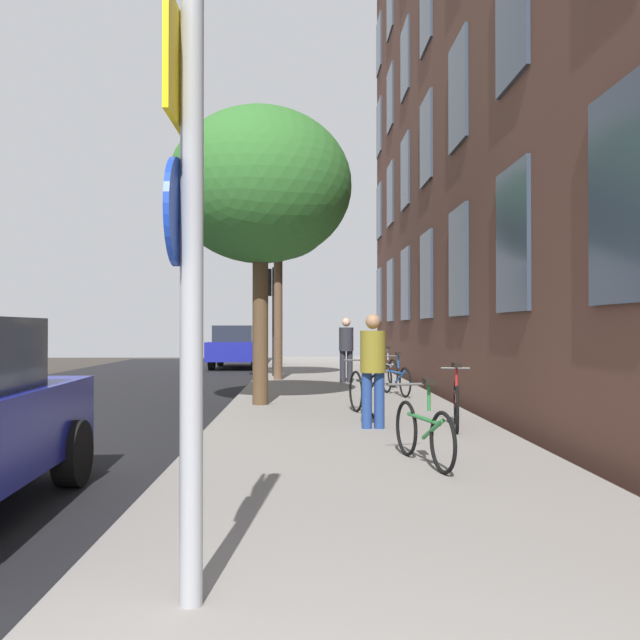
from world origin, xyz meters
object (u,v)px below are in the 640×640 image
Objects in this scene: bicycle_1 at (456,403)px; bicycle_2 at (365,392)px; bicycle_0 at (424,431)px; tree_near at (260,187)px; bicycle_4 at (386,370)px; bicycle_3 at (396,378)px; pedestrian_0 at (373,363)px; traffic_light at (271,301)px; tree_far at (278,213)px; pedestrian_1 at (346,346)px; sign_post at (187,237)px; car_1 at (237,346)px.

bicycle_2 reaches higher than bicycle_1.
bicycle_2 reaches higher than bicycle_0.
bicycle_0 is 2.79m from bicycle_1.
tree_near is 6.22m from bicycle_4.
tree_near reaches higher than bicycle_2.
pedestrian_0 is (-0.97, -4.93, 0.57)m from bicycle_3.
pedestrian_0 is at bearing -80.01° from traffic_light.
tree_near is (0.16, -7.87, 1.83)m from traffic_light.
tree_far is 3.53× the size of pedestrian_1.
traffic_light is at bearing 105.77° from bicycle_1.
bicycle_3 is at bearing 92.37° from bicycle_1.
tree_near reaches higher than bicycle_4.
bicycle_0 is at bearing 63.28° from sign_post.
car_1 is (-4.57, 9.83, 0.34)m from bicycle_4.
bicycle_3 is at bearing -91.82° from bicycle_4.
pedestrian_1 is 9.45m from car_1.
sign_post is 2.03× the size of bicycle_4.
car_1 reaches higher than bicycle_4.
bicycle_2 is 16.06m from car_1.
pedestrian_0 is 0.96× the size of pedestrian_1.
pedestrian_1 reaches higher than bicycle_4.
sign_post is 23.59m from car_1.
bicycle_1 is at bearing -1.07° from pedestrian_0.
bicycle_0 is (1.86, 3.69, -1.54)m from sign_post.
traffic_light reaches higher than bicycle_3.
sign_post reaches higher than bicycle_0.
bicycle_0 is at bearing -81.01° from tree_far.
bicycle_1 is 1.89m from bicycle_2.
bicycle_1 is at bearing -47.12° from tree_near.
bicycle_0 is 0.98× the size of bicycle_4.
bicycle_1 is (3.12, -11.06, -1.85)m from traffic_light.
tree_near is 3.41× the size of pedestrian_0.
sign_post is 6.61m from pedestrian_0.
car_1 is (-3.66, 8.71, -0.24)m from pedestrian_1.
sign_post is 1.98× the size of bicycle_3.
bicycle_0 is 0.98× the size of bicycle_2.
sign_post is at bearing -88.88° from tree_near.
tree_far is (-0.08, 15.92, 2.70)m from sign_post.
bicycle_1 is 0.36× the size of car_1.
traffic_light is 0.54× the size of tree_far.
bicycle_3 is 13.01m from car_1.
tree_near is at bearing 91.12° from sign_post.
bicycle_0 is 1.01× the size of bicycle_1.
sign_post is 4.41m from bicycle_0.
pedestrian_0 reaches higher than bicycle_3.
tree_near is 3.27× the size of bicycle_3.
bicycle_2 is (1.96, -9.56, -1.83)m from traffic_light.
bicycle_0 is at bearing -70.64° from tree_near.
bicycle_1 is at bearing -83.01° from pedestrian_1.
bicycle_3 is (2.57, 11.28, -1.53)m from sign_post.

